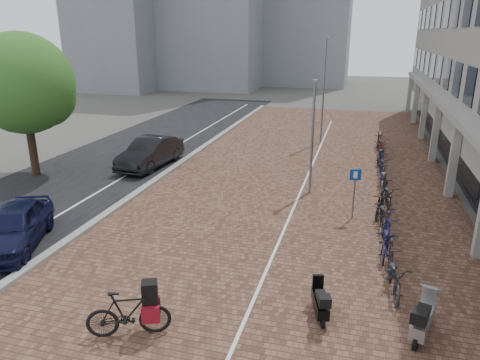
% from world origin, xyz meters
% --- Properties ---
extents(ground, '(140.00, 140.00, 0.00)m').
position_xyz_m(ground, '(0.00, 0.00, 0.00)').
color(ground, '#474442').
rests_on(ground, ground).
extents(plaza_brick, '(14.50, 42.00, 0.04)m').
position_xyz_m(plaza_brick, '(2.00, 12.00, 0.01)').
color(plaza_brick, brown).
rests_on(plaza_brick, ground).
extents(street_asphalt, '(8.00, 50.00, 0.03)m').
position_xyz_m(street_asphalt, '(-9.00, 12.00, 0.01)').
color(street_asphalt, black).
rests_on(street_asphalt, ground).
extents(curb, '(0.35, 42.00, 0.14)m').
position_xyz_m(curb, '(-5.10, 12.00, 0.07)').
color(curb, gray).
rests_on(curb, ground).
extents(lane_line, '(0.12, 44.00, 0.00)m').
position_xyz_m(lane_line, '(-7.00, 12.00, 0.02)').
color(lane_line, white).
rests_on(lane_line, street_asphalt).
extents(parking_line, '(0.10, 30.00, 0.00)m').
position_xyz_m(parking_line, '(2.20, 12.00, 0.04)').
color(parking_line, white).
rests_on(parking_line, plaza_brick).
extents(car_navy, '(3.41, 4.87, 1.54)m').
position_xyz_m(car_navy, '(-6.66, 0.53, 0.77)').
color(car_navy, black).
rests_on(car_navy, ground).
extents(car_dark, '(2.10, 5.02, 1.61)m').
position_xyz_m(car_dark, '(-6.50, 10.74, 0.81)').
color(car_dark, black).
rests_on(car_dark, ground).
extents(hero_bike, '(2.13, 1.36, 1.46)m').
position_xyz_m(hero_bike, '(-0.41, -2.74, 0.65)').
color(hero_bike, black).
rests_on(hero_bike, ground).
extents(scooter_front, '(0.96, 1.72, 1.13)m').
position_xyz_m(scooter_front, '(6.55, -0.85, 0.56)').
color(scooter_front, gray).
rests_on(scooter_front, ground).
extents(scooter_mid, '(0.78, 1.47, 0.97)m').
position_xyz_m(scooter_mid, '(4.05, -0.68, 0.48)').
color(scooter_mid, black).
rests_on(scooter_mid, ground).
extents(parking_sign, '(0.44, 0.16, 2.12)m').
position_xyz_m(parking_sign, '(4.64, 6.12, 1.39)').
color(parking_sign, slate).
rests_on(parking_sign, ground).
extents(lamp_near, '(0.12, 0.12, 5.18)m').
position_xyz_m(lamp_near, '(2.61, 8.72, 2.59)').
color(lamp_near, gray).
rests_on(lamp_near, ground).
extents(lamp_far, '(0.12, 0.12, 6.88)m').
position_xyz_m(lamp_far, '(2.10, 18.92, 3.44)').
color(lamp_far, gray).
rests_on(lamp_far, ground).
extents(street_tree, '(4.99, 4.99, 7.25)m').
position_xyz_m(street_tree, '(-11.51, 7.81, 4.61)').
color(street_tree, '#382619').
rests_on(street_tree, ground).
extents(bike_row, '(1.16, 20.42, 1.05)m').
position_xyz_m(bike_row, '(5.91, 10.20, 0.52)').
color(bike_row, black).
rests_on(bike_row, ground).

